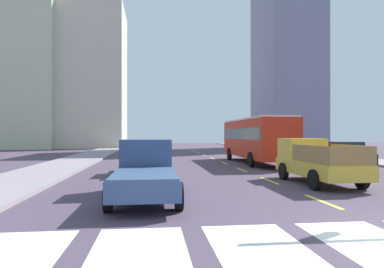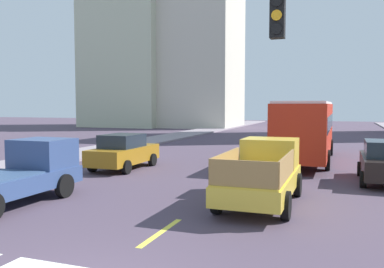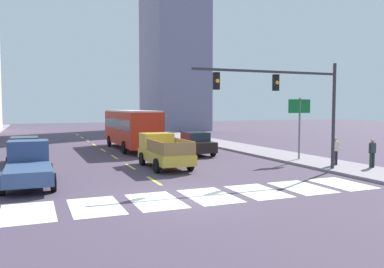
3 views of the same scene
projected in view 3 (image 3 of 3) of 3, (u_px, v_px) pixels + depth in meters
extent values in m
plane|color=#493C4D|center=(183.00, 198.00, 15.50)|extent=(160.00, 160.00, 0.00)
cube|color=gray|center=(229.00, 145.00, 36.39)|extent=(3.57, 110.00, 0.15)
cube|color=white|center=(27.00, 213.00, 13.38)|extent=(1.79, 2.98, 0.01)
cube|color=white|center=(95.00, 206.00, 14.23)|extent=(1.79, 2.98, 0.01)
cube|color=white|center=(156.00, 201.00, 15.07)|extent=(1.79, 2.98, 0.01)
cube|color=white|center=(210.00, 196.00, 15.92)|extent=(1.79, 2.98, 0.01)
cube|color=white|center=(258.00, 191.00, 16.77)|extent=(1.79, 2.98, 0.01)
cube|color=white|center=(302.00, 187.00, 17.62)|extent=(1.79, 2.98, 0.01)
cube|color=white|center=(341.00, 184.00, 18.47)|extent=(1.79, 2.98, 0.01)
cube|color=yellow|center=(154.00, 181.00, 19.20)|extent=(0.16, 2.40, 0.01)
cube|color=yellow|center=(130.00, 167.00, 23.82)|extent=(0.16, 2.40, 0.01)
cube|color=yellow|center=(114.00, 157.00, 28.44)|extent=(0.16, 2.40, 0.01)
cube|color=yellow|center=(103.00, 150.00, 33.07)|extent=(0.16, 2.40, 0.01)
cube|color=yellow|center=(94.00, 145.00, 37.69)|extent=(0.16, 2.40, 0.01)
cube|color=yellow|center=(87.00, 141.00, 42.31)|extent=(0.16, 2.40, 0.01)
cube|color=yellow|center=(82.00, 137.00, 46.94)|extent=(0.16, 2.40, 0.01)
cube|color=yellow|center=(77.00, 135.00, 51.56)|extent=(0.16, 2.40, 0.01)
cube|color=gold|center=(165.00, 156.00, 23.26)|extent=(1.96, 5.20, 0.56)
cube|color=gold|center=(157.00, 141.00, 24.78)|extent=(1.84, 1.60, 1.00)
cube|color=#19232D|center=(154.00, 138.00, 25.18)|extent=(1.72, 0.08, 0.56)
cube|color=gold|center=(170.00, 153.00, 22.36)|extent=(1.84, 3.30, 0.06)
cylinder|color=black|center=(142.00, 159.00, 24.36)|extent=(0.22, 0.80, 0.80)
cylinder|color=black|center=(172.00, 157.00, 25.09)|extent=(0.22, 0.80, 0.80)
cylinder|color=black|center=(157.00, 166.00, 21.47)|extent=(0.22, 0.80, 0.80)
cylinder|color=black|center=(190.00, 164.00, 22.21)|extent=(0.22, 0.80, 0.80)
cube|color=olive|center=(155.00, 147.00, 22.00)|extent=(0.06, 3.17, 0.70)
cube|color=olive|center=(185.00, 146.00, 22.67)|extent=(0.06, 3.17, 0.70)
cube|color=olive|center=(180.00, 149.00, 20.87)|extent=(1.80, 0.06, 0.70)
cube|color=navy|center=(28.00, 172.00, 17.79)|extent=(1.96, 5.20, 0.56)
cube|color=navy|center=(28.00, 151.00, 19.31)|extent=(1.84, 1.60, 1.00)
cube|color=#19232D|center=(28.00, 146.00, 19.71)|extent=(1.72, 0.08, 0.56)
cube|color=#324A6E|center=(28.00, 168.00, 16.89)|extent=(1.84, 3.30, 0.06)
cylinder|color=black|center=(7.00, 174.00, 18.89)|extent=(0.22, 0.80, 0.80)
cylinder|color=black|center=(50.00, 171.00, 19.62)|extent=(0.22, 0.80, 0.80)
cylinder|color=black|center=(2.00, 186.00, 16.00)|extent=(0.22, 0.80, 0.80)
cylinder|color=black|center=(53.00, 182.00, 16.73)|extent=(0.22, 0.80, 0.80)
cube|color=red|center=(131.00, 128.00, 33.36)|extent=(2.50, 10.80, 2.70)
cube|color=#19232D|center=(131.00, 124.00, 33.33)|extent=(2.52, 9.94, 0.80)
cube|color=silver|center=(131.00, 111.00, 33.26)|extent=(2.40, 10.37, 0.12)
cylinder|color=black|center=(109.00, 141.00, 36.07)|extent=(0.22, 1.00, 1.00)
cylinder|color=black|center=(136.00, 140.00, 37.01)|extent=(0.22, 1.00, 1.00)
cylinder|color=black|center=(124.00, 147.00, 30.23)|extent=(0.22, 1.00, 1.00)
cylinder|color=black|center=(155.00, 146.00, 31.17)|extent=(0.22, 1.00, 1.00)
cube|color=#996917|center=(25.00, 153.00, 24.92)|extent=(1.80, 4.40, 0.76)
cube|color=#1E2833|center=(24.00, 142.00, 24.74)|extent=(1.58, 2.11, 0.64)
cylinder|color=black|center=(10.00, 157.00, 25.87)|extent=(0.22, 0.64, 0.64)
cylinder|color=black|center=(40.00, 156.00, 26.55)|extent=(0.22, 0.64, 0.64)
cylinder|color=black|center=(8.00, 162.00, 23.35)|extent=(0.22, 0.64, 0.64)
cylinder|color=black|center=(41.00, 161.00, 24.02)|extent=(0.22, 0.64, 0.64)
cube|color=black|center=(194.00, 146.00, 29.68)|extent=(1.80, 4.40, 0.76)
cube|color=#1E2833|center=(195.00, 136.00, 29.49)|extent=(1.58, 2.11, 0.64)
cylinder|color=black|center=(177.00, 149.00, 30.63)|extent=(0.22, 0.64, 0.64)
cylinder|color=black|center=(198.00, 148.00, 31.30)|extent=(0.22, 0.64, 0.64)
cylinder|color=black|center=(190.00, 153.00, 28.10)|extent=(0.22, 0.64, 0.64)
cylinder|color=black|center=(213.00, 152.00, 28.78)|extent=(0.22, 0.64, 0.64)
cylinder|color=#2D2D33|center=(334.00, 118.00, 21.99)|extent=(0.18, 0.18, 6.00)
cube|color=#2D2D33|center=(269.00, 72.00, 20.23)|extent=(8.52, 0.12, 0.12)
cube|color=black|center=(276.00, 83.00, 20.43)|extent=(0.28, 0.24, 0.84)
cylinder|color=black|center=(277.00, 77.00, 20.29)|extent=(0.20, 0.04, 0.20)
cylinder|color=orange|center=(277.00, 82.00, 20.31)|extent=(0.20, 0.04, 0.20)
cylinder|color=black|center=(277.00, 88.00, 20.33)|extent=(0.20, 0.04, 0.20)
cube|color=black|center=(216.00, 81.00, 19.15)|extent=(0.28, 0.24, 0.84)
cylinder|color=black|center=(218.00, 75.00, 19.01)|extent=(0.20, 0.04, 0.20)
cylinder|color=orange|center=(218.00, 81.00, 19.03)|extent=(0.20, 0.04, 0.20)
cylinder|color=black|center=(217.00, 86.00, 19.05)|extent=(0.20, 0.04, 0.20)
cylinder|color=slate|center=(299.00, 130.00, 26.10)|extent=(0.12, 0.12, 4.20)
cube|color=#11652A|center=(299.00, 106.00, 25.96)|extent=(1.70, 0.06, 0.90)
cylinder|color=#271C2B|center=(334.00, 158.00, 23.42)|extent=(0.14, 0.14, 0.84)
cylinder|color=#271C2B|center=(336.00, 158.00, 23.50)|extent=(0.14, 0.14, 0.84)
cylinder|color=beige|center=(335.00, 146.00, 23.41)|extent=(0.34, 0.34, 0.58)
cylinder|color=beige|center=(332.00, 147.00, 23.33)|extent=(0.09, 0.09, 0.54)
cylinder|color=beige|center=(338.00, 147.00, 23.50)|extent=(0.09, 0.09, 0.54)
sphere|color=tan|center=(335.00, 139.00, 23.39)|extent=(0.22, 0.22, 0.22)
cylinder|color=#212C25|center=(371.00, 160.00, 22.47)|extent=(0.14, 0.14, 0.84)
cylinder|color=#212C25|center=(373.00, 160.00, 22.54)|extent=(0.14, 0.14, 0.84)
cylinder|color=#2C3538|center=(372.00, 148.00, 22.46)|extent=(0.34, 0.34, 0.58)
cylinder|color=#2C3538|center=(369.00, 149.00, 22.38)|extent=(0.09, 0.09, 0.54)
cylinder|color=#2C3538|center=(375.00, 148.00, 22.54)|extent=(0.09, 0.09, 0.54)
sphere|color=tan|center=(373.00, 141.00, 22.43)|extent=(0.22, 0.22, 0.22)
cube|color=slate|center=(174.00, 35.00, 62.72)|extent=(8.32, 11.58, 30.03)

